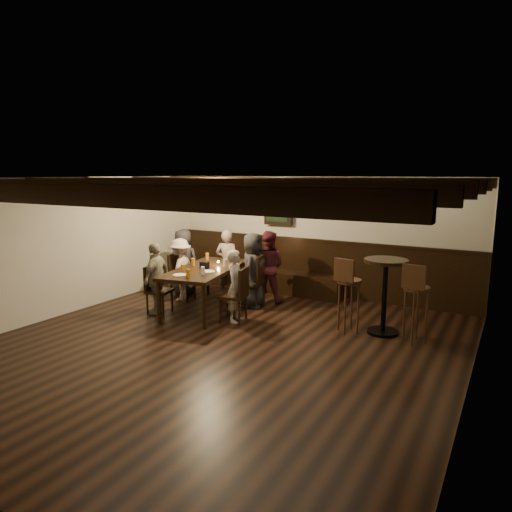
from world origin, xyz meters
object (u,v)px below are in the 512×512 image
Objects in this scene: chair_left_near at (182,286)px; high_top_table at (385,285)px; dining_table at (206,271)px; chair_right_far at (234,305)px; chair_left_far at (159,299)px; person_left_far at (156,278)px; person_right_near at (253,270)px; bar_stool_left at (348,304)px; chair_right_near at (251,291)px; person_bench_centre at (227,263)px; person_bench_left at (184,262)px; person_bench_right at (268,266)px; person_left_near at (180,269)px; bar_stool_right at (415,313)px; person_right_far at (236,286)px.

high_top_table is (3.92, 0.07, 0.49)m from chair_left_near.
chair_right_far is at bearing -32.03° from dining_table.
person_left_far is at bearing -90.00° from chair_left_far.
chair_right_far is 0.99m from person_right_near.
person_right_near reaches higher than bar_stool_left.
chair_right_near is 0.72× the size of person_bench_centre.
bar_stool_left is (3.69, -0.54, -0.23)m from person_bench_left.
person_bench_right is (1.49, 0.78, 0.41)m from chair_left_near.
high_top_table is at bearing 92.39° from chair_left_far.
chair_right_near is at bearing 164.48° from person_bench_left.
chair_right_near reaches higher than chair_left_far.
bar_stool_left reaches higher than chair_left_near.
person_bench_centre is at bearing 50.21° from chair_right_near.
chair_left_near is 0.77× the size of bar_stool_left.
person_left_near is (-0.22, 0.87, 0.35)m from chair_left_far.
chair_left_near reaches higher than chair_left_far.
dining_table is at bearing -168.63° from bar_stool_right.
person_left_far is (-0.42, -1.62, -0.04)m from person_bench_centre.
high_top_table is at bearing 33.61° from bar_stool_left.
bar_stool_left reaches higher than dining_table.
person_bench_right is at bearing 105.26° from person_left_near.
chair_right_near is (1.41, 0.30, 0.02)m from chair_left_near.
person_right_near is 2.05m from bar_stool_left.
person_bench_left is (-1.86, 0.99, 0.39)m from chair_right_far.
high_top_table is (4.19, -0.33, 0.10)m from person_bench_left.
person_bench_left is 1.13× the size of bar_stool_right.
person_left_far reaches higher than chair_right_far.
person_left_near is at bearing 90.00° from person_right_near.
person_left_far is 1.07× the size of bar_stool_right.
person_bench_right is 1.16× the size of bar_stool_left.
person_left_far reaches higher than bar_stool_right.
bar_stool_left is (1.80, 0.44, -0.17)m from person_right_far.
person_left_far is 1.50m from person_right_far.
person_right_far is at bearing 140.71° from person_bench_left.
person_bench_left is (-0.46, 1.28, 0.41)m from chair_left_far.
bar_stool_right is (2.99, -0.39, -0.25)m from person_right_near.
bar_stool_right reaches higher than chair_right_near.
person_left_near is at bearing 149.04° from dining_table.
person_bench_centre is 0.97× the size of person_right_near.
person_bench_centre is at bearing 51.34° from person_right_near.
person_left_far is at bearing -149.04° from dining_table.
person_left_near reaches higher than high_top_table.
person_right_far is (0.13, -1.35, -0.08)m from person_bench_right.
person_left_near is 0.96× the size of person_left_far.
high_top_table is at bearing -107.21° from person_right_near.
bar_stool_right is at bearing 88.74° from person_left_far.
person_bench_left is 1.80m from person_bench_right.
person_left_near is at bearing -178.83° from high_top_table.
high_top_table is at bearing -86.14° from person_right_far.
chair_right_far is (1.41, 0.30, 0.02)m from chair_left_far.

